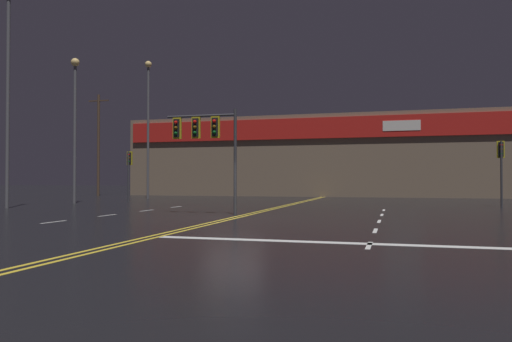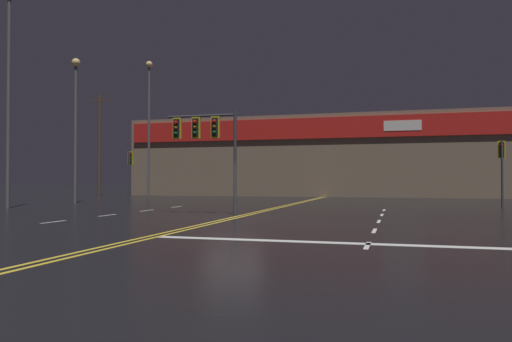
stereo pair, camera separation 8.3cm
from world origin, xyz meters
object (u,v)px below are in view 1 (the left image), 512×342
object	(u,v)px
streetlight_near_right	(8,72)
traffic_signal_corner_northwest	(129,165)
traffic_signal_corner_northeast	(501,158)
streetlight_median_approach	(75,111)
streetlight_far_left	(148,113)
traffic_signal_median	(204,134)

from	to	relation	value
streetlight_near_right	traffic_signal_corner_northwest	bearing A→B (deg)	78.18
traffic_signal_corner_northeast	streetlight_near_right	size ratio (longest dim) A/B	0.31
traffic_signal_corner_northwest	traffic_signal_corner_northeast	size ratio (longest dim) A/B	0.95
traffic_signal_corner_northwest	streetlight_near_right	world-z (taller)	streetlight_near_right
streetlight_median_approach	streetlight_far_left	size ratio (longest dim) A/B	0.84
traffic_signal_median	streetlight_far_left	distance (m)	20.23
traffic_signal_corner_northeast	streetlight_far_left	bearing A→B (deg)	167.12
traffic_signal_corner_northwest	streetlight_far_left	bearing A→B (deg)	103.37
traffic_signal_corner_northeast	streetlight_near_right	distance (m)	28.44
traffic_signal_corner_northwest	streetlight_far_left	world-z (taller)	streetlight_far_left
traffic_signal_corner_northeast	streetlight_far_left	size ratio (longest dim) A/B	0.33
traffic_signal_median	streetlight_far_left	bearing A→B (deg)	125.30
traffic_signal_corner_northwest	streetlight_median_approach	size ratio (longest dim) A/B	0.37
streetlight_median_approach	streetlight_far_left	bearing A→B (deg)	85.30
traffic_signal_corner_northeast	streetlight_median_approach	distance (m)	26.92
streetlight_median_approach	streetlight_far_left	world-z (taller)	streetlight_far_left
traffic_signal_median	streetlight_near_right	bearing A→B (deg)	172.98
traffic_signal_median	streetlight_far_left	world-z (taller)	streetlight_far_left
traffic_signal_corner_northwest	traffic_signal_corner_northeast	distance (m)	24.61
traffic_signal_median	traffic_signal_corner_northeast	size ratio (longest dim) A/B	1.24
streetlight_median_approach	streetlight_far_left	xyz separation A→B (m)	(0.73, 8.84, 0.98)
streetlight_near_right	streetlight_median_approach	distance (m)	6.08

